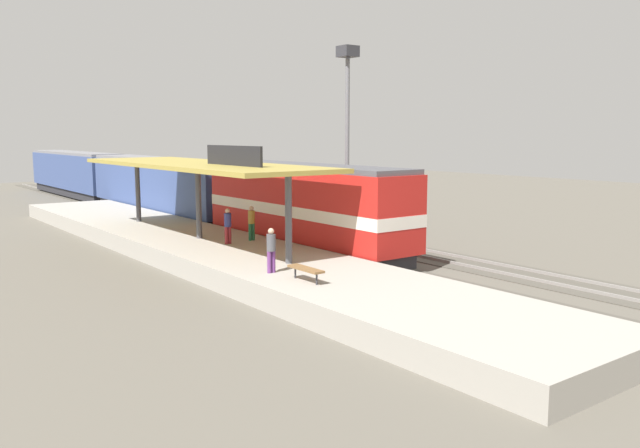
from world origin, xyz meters
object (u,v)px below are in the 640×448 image
Objects in this scene: platform_bench at (306,269)px; locomotive at (304,207)px; person_walking at (252,221)px; person_waiting at (271,248)px; person_boarding at (228,224)px; light_mast at (347,98)px; freight_car at (267,195)px; passenger_carriage_front at (161,186)px; passenger_carriage_rear at (75,173)px.

locomotive reaches higher than platform_bench.
locomotive is 8.44× the size of person_walking.
person_walking reaches higher than platform_bench.
person_boarding is (1.88, 6.71, 0.00)m from person_waiting.
platform_bench is 21.19m from light_mast.
locomotive is at bearing -9.23° from person_walking.
platform_bench is 0.12× the size of locomotive.
freight_car is at bearing 66.72° from locomotive.
person_waiting is at bearing -122.11° from freight_car.
passenger_carriage_front is (6.00, 26.46, 0.97)m from platform_bench.
locomotive reaches higher than person_walking.
locomotive is 8.44× the size of person_boarding.
locomotive is 1.20× the size of freight_car.
person_waiting is at bearing -115.64° from person_walking.
person_boarding is (1.70, 8.69, 0.51)m from platform_bench.
freight_car is at bearing 57.89° from person_waiting.
locomotive is 38.80m from passenger_carriage_rear.
person_waiting and person_boarding have the same top height.
freight_car is 12.65m from person_walking.
locomotive is 1.23× the size of light_mast.
passenger_carriage_rear is at bearing 90.00° from locomotive.
person_walking is (-10.64, -5.52, -6.54)m from light_mast.
passenger_carriage_front is at bearing 77.22° from platform_bench.
freight_car is 1.03× the size of light_mast.
person_walking is 1.00× the size of person_boarding.
passenger_carriage_front is at bearing 80.79° from person_walking.
locomotive is 18.00m from passenger_carriage_front.
passenger_carriage_rear is at bearing 99.29° from freight_car.
light_mast is 6.84× the size of person_walking.
passenger_carriage_front is 17.77m from person_walking.
locomotive reaches higher than freight_car.
locomotive is at bearing -3.02° from person_boarding.
freight_car is 20.28m from person_waiting.
person_boarding is at bearing -170.83° from person_walking.
platform_bench is at bearing -102.78° from passenger_carriage_front.
passenger_carriage_front is at bearing 76.39° from person_boarding.
light_mast is 6.84× the size of person_boarding.
platform_bench is at bearing -133.69° from light_mast.
passenger_carriage_rear is (6.00, 47.26, 0.97)m from platform_bench.
person_boarding is (-4.30, -17.77, -0.46)m from passenger_carriage_front.
freight_car reaches higher than person_boarding.
person_walking is at bearing -126.04° from freight_car.
light_mast is at bearing -57.01° from passenger_carriage_front.
freight_car is at bearing 124.20° from light_mast.
passenger_carriage_rear is (0.00, 20.80, 0.00)m from passenger_carriage_front.
person_walking is (3.33, 6.95, 0.00)m from person_waiting.
platform_bench is at bearing -84.82° from person_waiting.
locomotive is 0.72× the size of passenger_carriage_rear.
person_waiting is at bearing -133.62° from locomotive.
person_waiting is (-6.18, -24.49, -0.46)m from passenger_carriage_front.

